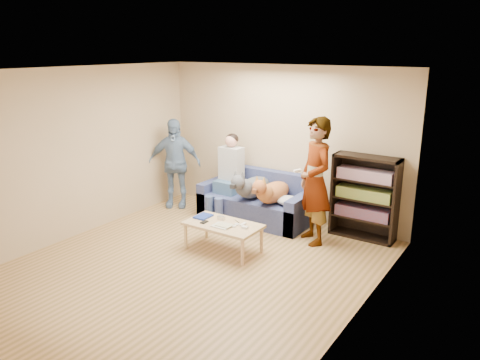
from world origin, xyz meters
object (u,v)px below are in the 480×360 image
Objects in this scene: person_standing_left at (174,163)px; bookshelf at (365,195)px; dog_tan at (271,192)px; coffee_table at (223,227)px; sofa at (257,203)px; dog_gray at (251,187)px; person_standing_right at (315,181)px; person_seated at (228,173)px; camera_silver at (221,218)px; notebook_blue at (203,216)px.

person_standing_left is 1.26× the size of bookshelf.
dog_tan reaches higher than coffee_table.
sofa is 0.57m from dog_tan.
dog_gray is at bearing -89.60° from sofa.
sofa is 1.73× the size of coffee_table.
person_seated is at bearing -147.35° from person_standing_right.
coffee_table is (0.12, -0.12, -0.07)m from camera_silver.
bookshelf is (1.39, 0.45, 0.06)m from dog_tan.
bookshelf reaches higher than dog_gray.
notebook_blue is 1.32m from person_seated.
bookshelf is (2.31, 0.36, -0.09)m from person_seated.
coffee_table is at bearing -45.00° from camera_silver.
person_seated is 2.34m from bookshelf.
person_standing_right is 1.55× the size of dog_gray.
sofa is (-1.23, 0.36, -0.68)m from person_standing_right.
person_standing_right is at bearing -31.42° from person_standing_left.
person_standing_left is 14.95× the size of camera_silver.
dog_gray reaches higher than notebook_blue.
sofa is (0.11, 1.34, -0.15)m from notebook_blue.
sofa is 1.29× the size of person_seated.
coffee_table is (-0.12, -1.17, -0.24)m from dog_tan.
coffee_table is at bearing -76.78° from dog_gray.
coffee_table is (0.29, -1.39, 0.09)m from sofa.
sofa is at bearing 97.40° from camera_silver.
person_standing_left is 0.87× the size of sofa.
person_standing_right is 1.01× the size of sofa.
camera_silver is 1.09m from dog_tan.
camera_silver is 1.11m from dog_gray.
person_standing_right reaches higher than dog_gray.
camera_silver is at bearing -137.37° from bookshelf.
dog_tan is 0.88× the size of bookshelf.
person_seated reaches higher than dog_gray.
person_seated is at bearing -171.13° from bookshelf.
dog_gray is at bearing -166.96° from bookshelf.
camera_silver is 1.37m from person_seated.
notebook_blue is 2.36× the size of camera_silver.
person_seated reaches higher than camera_silver.
camera_silver is at bearing -59.52° from person_seated.
dog_tan is at bearing 84.12° from coffee_table.
sofa is 0.39m from dog_gray.
coffee_table is (-0.95, -1.03, -0.58)m from person_standing_right.
coffee_table is at bearing -92.25° from person_standing_right.
sofa is at bearing -172.60° from bookshelf.
dog_tan is (-0.83, 0.14, -0.34)m from person_standing_right.
person_standing_left is (-2.85, 0.10, -0.14)m from person_standing_right.
person_standing_left is 1.49× the size of coffee_table.
camera_silver is 0.07× the size of person_seated.
camera_silver reaches higher than coffee_table.
person_seated is at bearing 122.11° from coffee_table.
notebook_blue reaches higher than coffee_table.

